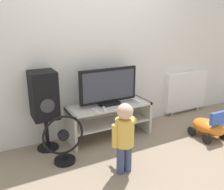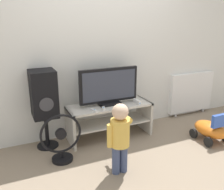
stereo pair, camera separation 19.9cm
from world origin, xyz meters
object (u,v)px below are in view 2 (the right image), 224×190
at_px(remote_secondary, 104,108).
at_px(ride_on_toy, 211,129).
at_px(game_console, 137,101).
at_px(speaker_tower, 44,96).
at_px(radiator, 191,92).
at_px(remote_primary, 94,111).
at_px(child, 120,133).
at_px(television, 109,87).
at_px(floor_fan, 61,140).

bearing_deg(remote_secondary, ride_on_toy, -22.18).
relative_size(game_console, speaker_tower, 0.16).
height_order(remote_secondary, ride_on_toy, remote_secondary).
bearing_deg(ride_on_toy, game_console, 145.76).
xyz_separation_m(ride_on_toy, radiator, (0.42, 0.91, 0.23)).
bearing_deg(radiator, remote_primary, -168.86).
distance_m(remote_primary, ride_on_toy, 1.65).
height_order(game_console, remote_secondary, game_console).
bearing_deg(ride_on_toy, speaker_tower, 160.12).
xyz_separation_m(remote_primary, remote_secondary, (0.14, 0.04, 0.00)).
distance_m(remote_secondary, child, 0.72).
height_order(game_console, radiator, radiator).
bearing_deg(speaker_tower, child, -55.62).
bearing_deg(ride_on_toy, television, 150.33).
relative_size(floor_fan, ride_on_toy, 1.16).
height_order(remote_secondary, speaker_tower, speaker_tower).
height_order(television, radiator, television).
relative_size(remote_primary, remote_secondary, 1.00).
height_order(child, radiator, child).
height_order(floor_fan, ride_on_toy, floor_fan).
relative_size(game_console, floor_fan, 0.28).
bearing_deg(game_console, remote_primary, -175.26).
bearing_deg(speaker_tower, remote_secondary, -15.36).
distance_m(game_console, remote_secondary, 0.53).
bearing_deg(game_console, television, 162.16).
bearing_deg(ride_on_toy, floor_fan, 170.43).
distance_m(game_console, ride_on_toy, 1.10).
bearing_deg(game_console, floor_fan, -168.17).
bearing_deg(child, radiator, 29.07).
distance_m(ride_on_toy, radiator, 1.03).
bearing_deg(radiator, floor_fan, -166.83).
relative_size(remote_primary, ride_on_toy, 0.26).
distance_m(speaker_tower, floor_fan, 0.63).
relative_size(television, speaker_tower, 0.81).
bearing_deg(game_console, speaker_tower, 171.80).
relative_size(remote_primary, radiator, 0.15).
height_order(remote_primary, speaker_tower, speaker_tower).
height_order(remote_primary, radiator, radiator).
height_order(remote_primary, remote_secondary, same).
bearing_deg(floor_fan, remote_primary, 20.83).
relative_size(remote_secondary, radiator, 0.15).
distance_m(television, ride_on_toy, 1.54).
bearing_deg(ride_on_toy, radiator, 65.17).
bearing_deg(speaker_tower, radiator, 3.31).
xyz_separation_m(television, game_console, (0.38, -0.12, -0.23)).
bearing_deg(remote_secondary, television, 45.63).
relative_size(remote_primary, speaker_tower, 0.13).
xyz_separation_m(game_console, remote_primary, (-0.67, -0.06, -0.01)).
height_order(speaker_tower, ride_on_toy, speaker_tower).
height_order(game_console, speaker_tower, speaker_tower).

